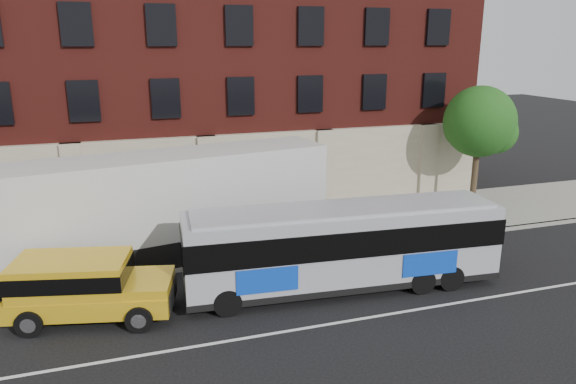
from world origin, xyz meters
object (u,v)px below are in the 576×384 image
object	(u,v)px
city_bus	(343,244)
yellow_suv	(83,284)
street_tree	(480,124)
shipping_container	(168,209)

from	to	relation	value
city_bus	yellow_suv	distance (m)	8.62
city_bus	yellow_suv	size ratio (longest dim) A/B	2.07
street_tree	yellow_suv	xyz separation A→B (m)	(-18.94, -6.22, -3.25)
yellow_suv	street_tree	bearing A→B (deg)	18.18
city_bus	yellow_suv	xyz separation A→B (m)	(-8.59, 0.53, -0.52)
street_tree	shipping_container	world-z (taller)	street_tree
street_tree	shipping_container	xyz separation A→B (m)	(-15.89, -2.24, -2.27)
street_tree	yellow_suv	bearing A→B (deg)	-161.82
shipping_container	city_bus	bearing A→B (deg)	-39.13
street_tree	shipping_container	size ratio (longest dim) A/B	0.47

